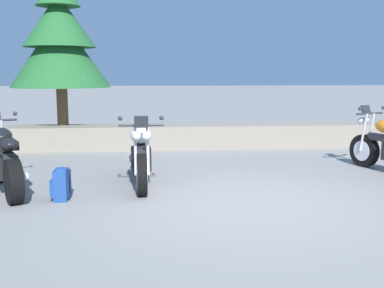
{
  "coord_description": "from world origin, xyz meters",
  "views": [
    {
      "loc": [
        -1.31,
        -5.99,
        1.78
      ],
      "look_at": [
        -0.67,
        1.2,
        0.65
      ],
      "focal_mm": 42.56,
      "sensor_mm": 36.0,
      "label": 1
    }
  ],
  "objects_px": {
    "motorcycle_white_centre": "(141,155)",
    "pine_tree_mid_left": "(60,40)",
    "motorcycle_black_near_left": "(4,160)",
    "rider_backpack": "(61,183)"
  },
  "relations": [
    {
      "from": "motorcycle_white_centre",
      "to": "pine_tree_mid_left",
      "type": "distance_m",
      "value": 4.79
    },
    {
      "from": "motorcycle_black_near_left",
      "to": "rider_backpack",
      "type": "height_order",
      "value": "motorcycle_black_near_left"
    },
    {
      "from": "motorcycle_black_near_left",
      "to": "pine_tree_mid_left",
      "type": "xyz_separation_m",
      "value": [
        0.1,
        4.16,
        2.06
      ]
    },
    {
      "from": "rider_backpack",
      "to": "motorcycle_white_centre",
      "type": "bearing_deg",
      "value": 36.97
    },
    {
      "from": "motorcycle_white_centre",
      "to": "pine_tree_mid_left",
      "type": "bearing_deg",
      "value": 116.64
    },
    {
      "from": "rider_backpack",
      "to": "motorcycle_black_near_left",
      "type": "bearing_deg",
      "value": 149.8
    },
    {
      "from": "motorcycle_white_centre",
      "to": "rider_backpack",
      "type": "relative_size",
      "value": 4.39
    },
    {
      "from": "motorcycle_white_centre",
      "to": "pine_tree_mid_left",
      "type": "relative_size",
      "value": 0.59
    },
    {
      "from": "motorcycle_white_centre",
      "to": "rider_backpack",
      "type": "height_order",
      "value": "motorcycle_white_centre"
    },
    {
      "from": "motorcycle_white_centre",
      "to": "pine_tree_mid_left",
      "type": "height_order",
      "value": "pine_tree_mid_left"
    }
  ]
}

